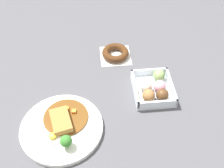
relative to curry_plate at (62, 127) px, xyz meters
name	(u,v)px	position (x,y,z in m)	size (l,w,h in m)	color
ground_plane	(104,96)	(0.13, -0.15, -0.01)	(1.60, 1.60, 0.00)	#4C4C51
curry_plate	(62,127)	(0.00, 0.00, 0.00)	(0.28, 0.28, 0.07)	white
donut_box	(154,88)	(0.13, -0.34, 0.01)	(0.17, 0.15, 0.06)	silver
chocolate_ring_donut	(115,53)	(0.36, -0.22, 0.00)	(0.13, 0.13, 0.03)	white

